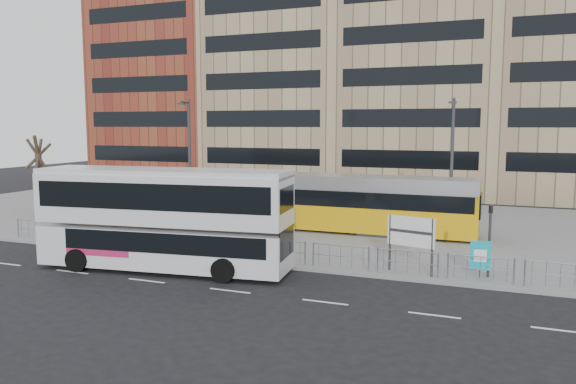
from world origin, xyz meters
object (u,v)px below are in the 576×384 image
(station_sign, at_px, (411,234))
(traffic_light_west, at_px, (155,213))
(tram, at_px, (246,198))
(bare_tree, at_px, (37,134))
(pedestrian, at_px, (350,218))
(lamp_post_west, at_px, (189,159))
(traffic_light_east, at_px, (490,232))
(ad_panel, at_px, (480,256))
(lamp_post_east, at_px, (452,160))
(double_decker_bus, at_px, (164,216))

(station_sign, bearing_deg, traffic_light_west, -164.67)
(tram, relative_size, bare_tree, 3.64)
(pedestrian, xyz_separation_m, lamp_post_west, (-9.76, -1.97, 3.44))
(traffic_light_east, height_order, lamp_post_west, lamp_post_west)
(ad_panel, relative_size, lamp_post_east, 0.20)
(lamp_post_west, distance_m, bare_tree, 12.47)
(double_decker_bus, distance_m, ad_panel, 14.04)
(station_sign, bearing_deg, bare_tree, -178.41)
(station_sign, bearing_deg, pedestrian, 136.06)
(pedestrian, distance_m, traffic_light_east, 10.86)
(tram, xyz_separation_m, ad_panel, (14.94, -8.14, -0.79))
(double_decker_bus, height_order, traffic_light_east, double_decker_bus)
(double_decker_bus, bearing_deg, station_sign, 8.53)
(lamp_post_east, height_order, bare_tree, lamp_post_east)
(traffic_light_east, bearing_deg, bare_tree, -170.76)
(ad_panel, xyz_separation_m, traffic_light_west, (-15.87, -0.65, 1.05))
(traffic_light_east, bearing_deg, station_sign, -150.43)
(ad_panel, height_order, lamp_post_east, lamp_post_east)
(traffic_light_west, bearing_deg, double_decker_bus, -39.75)
(ad_panel, relative_size, traffic_light_west, 0.51)
(lamp_post_west, height_order, bare_tree, lamp_post_west)
(ad_panel, relative_size, traffic_light_east, 0.51)
(double_decker_bus, relative_size, traffic_light_east, 3.82)
(tram, height_order, pedestrian, tram)
(station_sign, distance_m, traffic_light_east, 3.27)
(tram, distance_m, station_sign, 14.76)
(pedestrian, bearing_deg, double_decker_bus, 165.01)
(traffic_light_east, height_order, bare_tree, bare_tree)
(pedestrian, height_order, traffic_light_east, traffic_light_east)
(double_decker_bus, bearing_deg, bare_tree, 144.53)
(station_sign, distance_m, lamp_post_east, 10.55)
(pedestrian, xyz_separation_m, traffic_light_west, (-8.15, -8.05, 1.03))
(station_sign, xyz_separation_m, lamp_post_west, (-14.60, 5.81, 2.65))
(ad_panel, bearing_deg, lamp_post_east, 90.71)
(double_decker_bus, relative_size, pedestrian, 6.26)
(tram, distance_m, ad_panel, 17.03)
(lamp_post_east, bearing_deg, traffic_light_west, -142.68)
(double_decker_bus, xyz_separation_m, lamp_post_west, (-3.92, 8.72, 2.03))
(pedestrian, distance_m, lamp_post_east, 6.97)
(ad_panel, bearing_deg, traffic_light_west, 170.57)
(double_decker_bus, bearing_deg, tram, 90.09)
(ad_panel, bearing_deg, pedestrian, 124.47)
(traffic_light_west, xyz_separation_m, lamp_post_east, (13.70, 10.45, 2.42))
(ad_panel, relative_size, pedestrian, 0.84)
(tram, xyz_separation_m, traffic_light_west, (-0.94, -8.79, 0.26))
(traffic_light_west, height_order, lamp_post_west, lamp_post_west)
(double_decker_bus, xyz_separation_m, bare_tree, (-16.30, 8.94, 3.48))
(station_sign, distance_m, ad_panel, 3.02)
(traffic_light_east, height_order, lamp_post_east, lamp_post_east)
(traffic_light_west, xyz_separation_m, traffic_light_east, (16.20, 0.84, 0.00))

